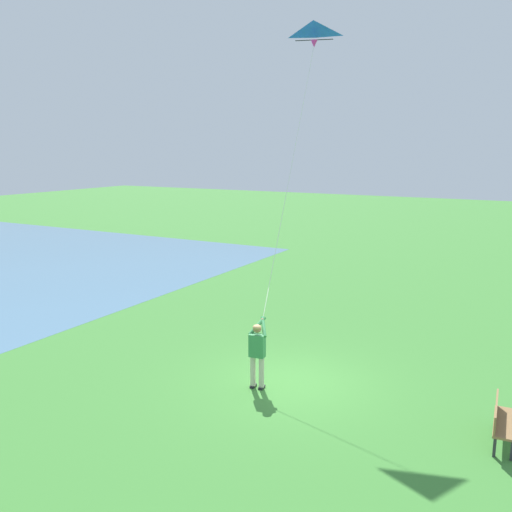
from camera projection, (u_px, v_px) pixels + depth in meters
ground_plane at (291, 382)px, 14.71m from camera, size 120.00×120.00×0.00m
person_kite_flyer at (257, 350)px, 14.19m from camera, size 0.52×0.62×1.83m
flying_kite at (313, 37)px, 16.49m from camera, size 1.33×4.36×8.01m
park_bench_near_walkway at (501, 420)px, 11.63m from camera, size 0.54×1.53×0.88m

